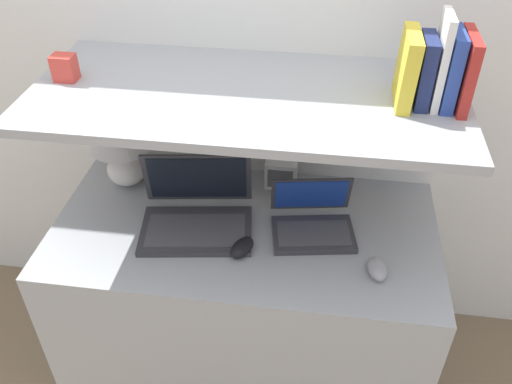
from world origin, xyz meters
The scene contains 16 objects.
wall_back centered at (0.00, 0.72, 1.20)m, with size 6.00×0.05×2.40m.
desk centered at (0.00, 0.33, 0.37)m, with size 1.27×0.66×0.73m.
back_riser centered at (0.00, 0.68, 0.58)m, with size 1.27×0.04×1.16m.
shelf centered at (0.00, 0.40, 1.18)m, with size 1.27×0.59×0.03m.
table_lamp centered at (-0.46, 0.51, 0.90)m, with size 0.22×0.22×0.28m.
laptop_large centered at (-0.16, 0.32, 0.78)m, with size 0.39×0.32×0.23m.
laptop_small centered at (0.22, 0.35, 0.77)m, with size 0.29×0.26×0.17m.
computer_mouse centered at (0.01, 0.21, 0.75)m, with size 0.09×0.11×0.04m.
second_mouse centered at (0.42, 0.18, 0.75)m, with size 0.07×0.11×0.04m.
router_box centered at (0.10, 0.58, 0.78)m, with size 0.11×0.08×0.11m.
book_red centered at (0.59, 0.40, 1.29)m, with size 0.03×0.17×0.20m.
book_blue centered at (0.55, 0.40, 1.29)m, with size 0.03×0.14×0.21m.
book_white centered at (0.52, 0.40, 1.32)m, with size 0.02×0.12×0.25m.
book_navy centered at (0.49, 0.40, 1.28)m, with size 0.04×0.13×0.19m.
book_yellow centered at (0.44, 0.40, 1.29)m, with size 0.04×0.17×0.20m.
shelf_gadget centered at (-0.54, 0.40, 1.23)m, with size 0.07×0.05×0.08m.
Camera 1 is at (0.23, -1.00, 1.92)m, focal length 38.00 mm.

